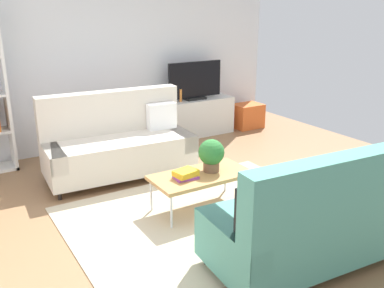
# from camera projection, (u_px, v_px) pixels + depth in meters

# --- Properties ---
(ground_plane) EXTENTS (7.68, 7.68, 0.00)m
(ground_plane) POSITION_uv_depth(u_px,v_px,m) (187.00, 212.00, 4.71)
(ground_plane) COLOR #936B47
(wall_far) EXTENTS (6.40, 0.12, 2.90)m
(wall_far) POSITION_uv_depth(u_px,v_px,m) (93.00, 55.00, 6.53)
(wall_far) COLOR silver
(wall_far) RESTS_ON ground_plane
(area_rug) EXTENTS (2.90, 2.20, 0.01)m
(area_rug) POSITION_uv_depth(u_px,v_px,m) (207.00, 216.00, 4.62)
(area_rug) COLOR beige
(area_rug) RESTS_ON ground_plane
(couch_beige) EXTENTS (1.95, 0.96, 1.10)m
(couch_beige) POSITION_uv_depth(u_px,v_px,m) (119.00, 143.00, 5.63)
(couch_beige) COLOR beige
(couch_beige) RESTS_ON ground_plane
(couch_green) EXTENTS (1.96, 0.98, 1.10)m
(couch_green) POSITION_uv_depth(u_px,v_px,m) (317.00, 218.00, 3.65)
(couch_green) COLOR teal
(couch_green) RESTS_ON ground_plane
(coffee_table) EXTENTS (1.10, 0.56, 0.42)m
(coffee_table) POSITION_uv_depth(u_px,v_px,m) (201.00, 176.00, 4.68)
(coffee_table) COLOR #B7844C
(coffee_table) RESTS_ON ground_plane
(tv_console) EXTENTS (1.40, 0.44, 0.64)m
(tv_console) POSITION_uv_depth(u_px,v_px,m) (194.00, 117.00, 7.41)
(tv_console) COLOR silver
(tv_console) RESTS_ON ground_plane
(tv) EXTENTS (1.00, 0.20, 0.64)m
(tv) POSITION_uv_depth(u_px,v_px,m) (195.00, 81.00, 7.19)
(tv) COLOR black
(tv) RESTS_ON tv_console
(storage_trunk) EXTENTS (0.52, 0.40, 0.44)m
(storage_trunk) POSITION_uv_depth(u_px,v_px,m) (248.00, 116.00, 7.90)
(storage_trunk) COLOR orange
(storage_trunk) RESTS_ON ground_plane
(potted_plant) EXTENTS (0.29, 0.29, 0.37)m
(potted_plant) POSITION_uv_depth(u_px,v_px,m) (211.00, 154.00, 4.69)
(potted_plant) COLOR brown
(potted_plant) RESTS_ON coffee_table
(table_book_0) EXTENTS (0.26, 0.20, 0.03)m
(table_book_0) POSITION_uv_depth(u_px,v_px,m) (186.00, 177.00, 4.56)
(table_book_0) COLOR purple
(table_book_0) RESTS_ON coffee_table
(table_book_1) EXTENTS (0.26, 0.20, 0.03)m
(table_book_1) POSITION_uv_depth(u_px,v_px,m) (186.00, 175.00, 4.55)
(table_book_1) COLOR gold
(table_book_1) RESTS_ON table_book_0
(table_book_2) EXTENTS (0.27, 0.22, 0.04)m
(table_book_2) POSITION_uv_depth(u_px,v_px,m) (186.00, 172.00, 4.54)
(table_book_2) COLOR gold
(table_book_2) RESTS_ON table_book_1
(vase_0) EXTENTS (0.08, 0.08, 0.19)m
(vase_0) POSITION_uv_depth(u_px,v_px,m) (163.00, 97.00, 7.03)
(vase_0) COLOR silver
(vase_0) RESTS_ON tv_console
(vase_1) EXTENTS (0.09, 0.09, 0.14)m
(vase_1) POSITION_uv_depth(u_px,v_px,m) (170.00, 97.00, 7.11)
(vase_1) COLOR #B24C4C
(vase_1) RESTS_ON tv_console
(bottle_0) EXTENTS (0.05, 0.05, 0.21)m
(bottle_0) POSITION_uv_depth(u_px,v_px,m) (181.00, 95.00, 7.10)
(bottle_0) COLOR orange
(bottle_0) RESTS_ON tv_console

